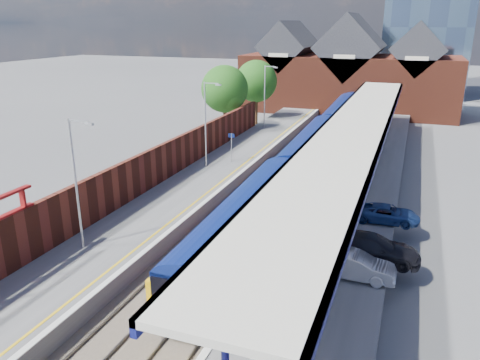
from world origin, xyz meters
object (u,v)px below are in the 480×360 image
object	(u,v)px
parked_car_silver	(354,265)
train	(329,130)
lamp_post_b	(77,177)
parked_car_blue	(387,214)
lamp_post_c	(207,119)
platform_sign	(232,143)
parked_car_dark	(371,248)
lamp_post_d	(266,93)

from	to	relation	value
parked_car_silver	train	bearing A→B (deg)	12.44
lamp_post_b	parked_car_blue	world-z (taller)	lamp_post_b
lamp_post_c	parked_car_silver	xyz separation A→B (m)	(13.87, -14.10, -3.37)
lamp_post_b	parked_car_silver	size ratio (longest dim) A/B	1.84
lamp_post_c	parked_car_silver	bearing A→B (deg)	-45.48
train	platform_sign	xyz separation A→B (m)	(-6.49, -10.50, 0.57)
train	parked_car_dark	size ratio (longest dim) A/B	13.68
lamp_post_b	lamp_post_c	xyz separation A→B (m)	(0.00, 16.00, 0.00)
lamp_post_b	parked_car_blue	bearing A→B (deg)	31.69
train	parked_car_silver	distance (m)	27.28
parked_car_dark	platform_sign	bearing A→B (deg)	38.31
lamp_post_c	lamp_post_b	bearing A→B (deg)	-90.00
lamp_post_b	train	bearing A→B (deg)	74.59
parked_car_dark	parked_car_blue	world-z (taller)	parked_car_dark
lamp_post_b	platform_sign	bearing A→B (deg)	85.67
parked_car_blue	platform_sign	bearing A→B (deg)	55.25
platform_sign	lamp_post_d	bearing A→B (deg)	95.56
lamp_post_d	parked_car_blue	xyz separation A→B (m)	(14.86, -22.82, -3.46)
lamp_post_b	lamp_post_d	size ratio (longest dim) A/B	1.00
parked_car_silver	parked_car_dark	bearing A→B (deg)	-16.40
lamp_post_b	parked_car_dark	size ratio (longest dim) A/B	1.45
platform_sign	parked_car_silver	xyz separation A→B (m)	(12.51, -16.10, -1.06)
lamp_post_d	parked_car_silver	distance (m)	33.31
lamp_post_b	parked_car_blue	xyz separation A→B (m)	(14.86, 9.18, -3.46)
lamp_post_d	parked_car_blue	distance (m)	27.45
lamp_post_d	parked_car_dark	world-z (taller)	lamp_post_d
lamp_post_d	parked_car_blue	world-z (taller)	lamp_post_d
parked_car_dark	lamp_post_c	bearing A→B (deg)	45.50
parked_car_silver	parked_car_blue	distance (m)	7.35
lamp_post_c	parked_car_blue	world-z (taller)	lamp_post_c
platform_sign	parked_car_silver	world-z (taller)	platform_sign
parked_car_silver	platform_sign	bearing A→B (deg)	37.54
parked_car_silver	parked_car_dark	xyz separation A→B (m)	(0.57, 1.97, 0.07)
lamp_post_c	lamp_post_d	bearing A→B (deg)	90.00
parked_car_dark	parked_car_blue	distance (m)	5.33
platform_sign	parked_car_dark	world-z (taller)	platform_sign
train	parked_car_dark	xyz separation A→B (m)	(6.58, -24.63, -0.42)
train	parked_car_blue	distance (m)	20.57
parked_car_blue	parked_car_silver	bearing A→B (deg)	170.64
parked_car_silver	parked_car_dark	distance (m)	2.05
lamp_post_b	parked_car_dark	xyz separation A→B (m)	(14.44, 3.87, -3.29)
lamp_post_d	parked_car_dark	distance (m)	31.79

